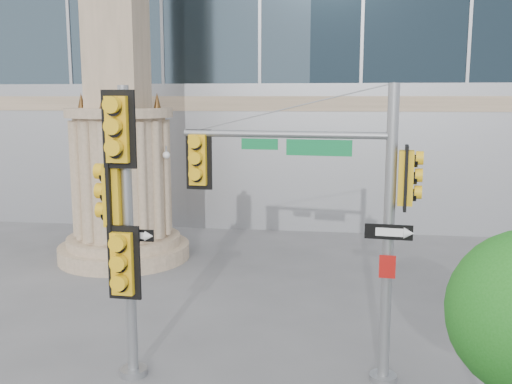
# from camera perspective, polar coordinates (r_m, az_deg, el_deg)

# --- Properties ---
(monument) EXTENTS (4.40, 4.40, 16.60)m
(monument) POSITION_cam_1_polar(r_m,az_deg,el_deg) (19.43, -13.58, 9.40)
(monument) COLOR gray
(monument) RESTS_ON ground
(main_signal_pole) EXTENTS (4.40, 0.80, 5.69)m
(main_signal_pole) POSITION_cam_1_polar(r_m,az_deg,el_deg) (10.86, 7.81, -0.77)
(main_signal_pole) COLOR slate
(main_signal_pole) RESTS_ON ground
(secondary_signal_pole) EXTENTS (0.97, 0.74, 5.66)m
(secondary_signal_pole) POSITION_cam_1_polar(r_m,az_deg,el_deg) (10.95, -13.27, -1.93)
(secondary_signal_pole) COLOR slate
(secondary_signal_pole) RESTS_ON ground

